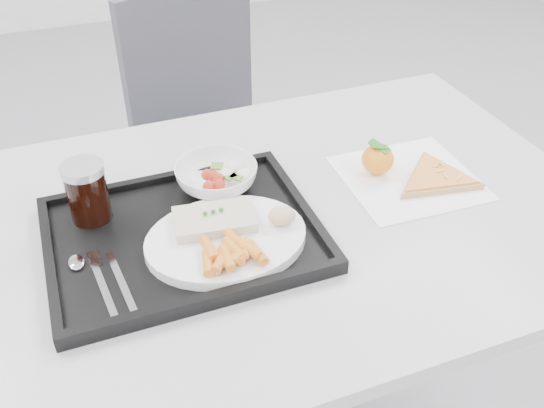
% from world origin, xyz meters
% --- Properties ---
extents(table, '(1.20, 0.80, 0.75)m').
position_xyz_m(table, '(0.00, 0.30, 0.68)').
color(table, '#ADADAF').
rests_on(table, ground).
extents(chair, '(0.54, 0.54, 0.93)m').
position_xyz_m(chair, '(0.04, 0.96, 0.54)').
color(chair, '#3C3C44').
rests_on(chair, ground).
extents(tray, '(0.45, 0.35, 0.03)m').
position_xyz_m(tray, '(-0.17, 0.28, 0.76)').
color(tray, black).
rests_on(tray, table).
extents(dinner_plate, '(0.27, 0.27, 0.02)m').
position_xyz_m(dinner_plate, '(-0.11, 0.23, 0.77)').
color(dinner_plate, white).
rests_on(dinner_plate, tray).
extents(fish_fillet, '(0.14, 0.10, 0.03)m').
position_xyz_m(fish_fillet, '(-0.12, 0.26, 0.79)').
color(fish_fillet, beige).
rests_on(fish_fillet, dinner_plate).
extents(bread_roll, '(0.06, 0.05, 0.03)m').
position_xyz_m(bread_roll, '(-0.01, 0.23, 0.80)').
color(bread_roll, tan).
rests_on(bread_roll, dinner_plate).
extents(salad_bowl, '(0.15, 0.15, 0.05)m').
position_xyz_m(salad_bowl, '(-0.08, 0.39, 0.79)').
color(salad_bowl, white).
rests_on(salad_bowl, tray).
extents(cola_glass, '(0.07, 0.07, 0.11)m').
position_xyz_m(cola_glass, '(-0.31, 0.38, 0.82)').
color(cola_glass, black).
rests_on(cola_glass, tray).
extents(cutlery, '(0.09, 0.17, 0.01)m').
position_xyz_m(cutlery, '(-0.32, 0.22, 0.77)').
color(cutlery, silver).
rests_on(cutlery, tray).
extents(napkin, '(0.26, 0.25, 0.00)m').
position_xyz_m(napkin, '(0.29, 0.30, 0.75)').
color(napkin, white).
rests_on(napkin, table).
extents(tangerine, '(0.07, 0.07, 0.07)m').
position_xyz_m(tangerine, '(0.23, 0.34, 0.79)').
color(tangerine, orange).
rests_on(tangerine, napkin).
extents(pizza_slice, '(0.25, 0.25, 0.02)m').
position_xyz_m(pizza_slice, '(0.33, 0.27, 0.76)').
color(pizza_slice, tan).
rests_on(pizza_slice, napkin).
extents(carrot_pile, '(0.10, 0.09, 0.03)m').
position_xyz_m(carrot_pile, '(-0.12, 0.17, 0.80)').
color(carrot_pile, orange).
rests_on(carrot_pile, dinner_plate).
extents(salad_contents, '(0.10, 0.08, 0.03)m').
position_xyz_m(salad_contents, '(-0.06, 0.37, 0.80)').
color(salad_contents, '#A62A17').
rests_on(salad_contents, salad_bowl).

